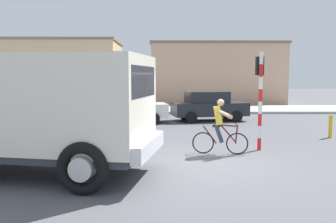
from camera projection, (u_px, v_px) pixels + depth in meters
ground_plane at (205, 163)px, 9.85m from camera, size 120.00×120.00×0.00m
sidewalk_far at (180, 109)px, 25.08m from camera, size 80.00×5.00×0.16m
truck_foreground at (42, 107)px, 8.56m from camera, size 5.78×3.55×2.90m
cyclist at (220, 127)px, 10.91m from camera, size 1.72×0.54×1.72m
traffic_light_pole at (260, 87)px, 11.45m from camera, size 0.24×0.43×3.20m
car_red_near at (67, 106)px, 19.36m from camera, size 4.28×2.55×1.60m
car_white_mid at (209, 106)px, 19.16m from camera, size 4.24×2.41×1.60m
car_far_side at (127, 107)px, 18.29m from camera, size 4.23×2.38×1.60m
pedestrian_near_kerb at (104, 103)px, 20.46m from camera, size 0.34×0.22×1.62m
bollard_far at (330, 126)px, 13.89m from camera, size 0.14×0.14×0.90m
building_corner_left at (65, 73)px, 30.54m from camera, size 9.43×6.27×5.47m
building_mid_block at (215, 74)px, 32.40m from camera, size 11.67×6.69×5.35m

